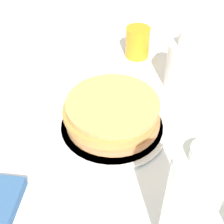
# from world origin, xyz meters

# --- Properties ---
(ground_plane) EXTENTS (4.00, 4.00, 0.00)m
(ground_plane) POSITION_xyz_m (0.00, 0.00, 0.00)
(ground_plane) COLOR white
(plate) EXTENTS (0.23, 0.23, 0.01)m
(plate) POSITION_xyz_m (0.01, 0.02, 0.01)
(plate) COLOR white
(plate) RESTS_ON ground_plane
(pancake_stack) EXTENTS (0.20, 0.20, 0.06)m
(pancake_stack) POSITION_xyz_m (0.01, 0.02, 0.04)
(pancake_stack) COLOR #BE884B
(pancake_stack) RESTS_ON plate
(juice_glass) EXTENTS (0.07, 0.07, 0.08)m
(juice_glass) POSITION_xyz_m (0.01, 0.32, 0.04)
(juice_glass) COLOR orange
(juice_glass) RESTS_ON ground_plane
(cream_jug) EXTENTS (0.08, 0.08, 0.15)m
(cream_jug) POSITION_xyz_m (0.14, 0.21, 0.06)
(cream_jug) COLOR white
(cream_jug) RESTS_ON ground_plane
(water_bottle_mid) EXTENTS (0.07, 0.07, 0.21)m
(water_bottle_mid) POSITION_xyz_m (0.17, -0.19, 0.10)
(water_bottle_mid) COLOR silver
(water_bottle_mid) RESTS_ON ground_plane
(water_bottle_far) EXTENTS (0.07, 0.07, 0.20)m
(water_bottle_far) POSITION_xyz_m (-0.23, 0.32, 0.10)
(water_bottle_far) COLOR white
(water_bottle_far) RESTS_ON ground_plane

